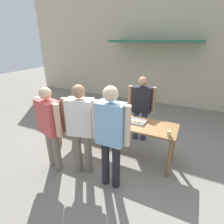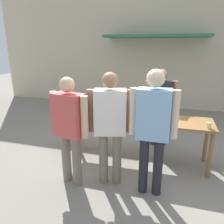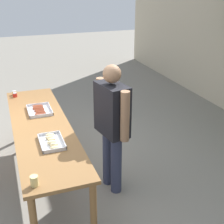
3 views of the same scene
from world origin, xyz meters
name	(u,v)px [view 1 (image 1 of 3)]	position (x,y,z in m)	size (l,w,h in m)	color
ground_plane	(112,151)	(0.00, 0.00, 0.00)	(24.00, 24.00, 0.00)	gray
building_facade_back	(158,45)	(0.00, 3.98, 2.26)	(12.00, 1.11, 4.50)	beige
serving_table	(112,122)	(0.00, 0.00, 0.77)	(2.77, 0.70, 0.86)	brown
food_tray_sausages	(96,114)	(-0.44, 0.04, 0.87)	(0.43, 0.32, 0.04)	silver
food_tray_buns	(136,121)	(0.53, 0.05, 0.88)	(0.42, 0.26, 0.05)	silver
condiment_jar_mustard	(60,111)	(-1.25, -0.24, 0.89)	(0.07, 0.07, 0.07)	gold
condiment_jar_ketchup	(63,112)	(-1.16, -0.23, 0.89)	(0.07, 0.07, 0.07)	#B22319
beer_cup	(169,133)	(1.25, -0.23, 0.91)	(0.07, 0.07, 0.10)	#DBC67A
person_server_behind_table	(141,104)	(0.41, 0.81, 0.98)	(0.66, 0.34, 1.67)	#333851
person_customer_holding_hotdog	(50,124)	(-0.81, -1.01, 1.00)	(0.67, 0.38, 1.71)	#756B5B
person_customer_with_cup	(111,131)	(0.42, -0.93, 1.10)	(0.66, 0.26, 1.85)	#232328
person_customer_waiting_in_line	(81,124)	(-0.22, -0.84, 1.05)	(0.66, 0.36, 1.78)	#756B5B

